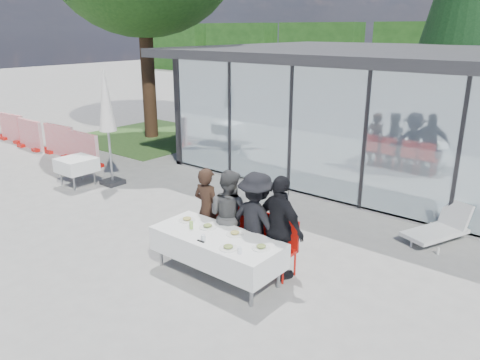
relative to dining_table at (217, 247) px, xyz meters
The scene contains 24 objects.
ground 0.80m from the dining_table, 150.33° to the left, with size 90.00×90.00×0.00m, color gray.
pavilion 8.74m from the dining_table, 80.02° to the left, with size 14.80×8.80×3.44m.
dining_table is the anchor object (origin of this frame).
diner_a 1.06m from the dining_table, 141.58° to the left, with size 0.58×0.58×1.60m, color #301E15.
diner_chair_a 1.10m from the dining_table, 136.92° to the left, with size 0.44×0.44×0.97m.
diner_b 0.75m from the dining_table, 113.52° to the left, with size 0.81×0.81×1.66m, color #444444.
diner_chair_b 0.80m from the dining_table, 110.26° to the left, with size 0.44×0.44×0.97m.
diner_c 0.79m from the dining_table, 62.15° to the left, with size 1.12×1.12×1.73m, color black.
diner_chair_c 0.82m from the dining_table, 65.86° to the left, with size 0.44×0.44×0.97m.
diner_d 1.09m from the dining_table, 37.94° to the left, with size 1.04×1.04×1.77m, color black.
diner_chair_d 1.11m from the dining_table, 42.59° to the left, with size 0.44×0.44×0.97m.
plate_a 0.85m from the dining_table, behind, with size 0.29×0.29×0.07m.
plate_b 0.42m from the dining_table, 157.72° to the left, with size 0.29×0.29×0.07m.
plate_c 0.38m from the dining_table, 42.33° to the left, with size 0.29×0.29×0.07m.
plate_d 0.89m from the dining_table, ahead, with size 0.29×0.29×0.07m.
plate_extra 0.59m from the dining_table, 28.50° to the right, with size 0.29×0.29×0.07m.
juice_bottle 0.58m from the dining_table, behind, with size 0.06×0.06×0.14m, color #89B94D.
drinking_glasses 0.51m from the dining_table, 39.14° to the right, with size 0.80×0.09×0.10m.
folded_eyeglasses 0.41m from the dining_table, 95.19° to the right, with size 0.14×0.03×0.01m, color black.
spare_table_left 6.18m from the dining_table, 168.45° to the left, with size 0.86×0.86×0.74m.
market_umbrella 5.91m from the dining_table, 161.03° to the left, with size 0.50×0.50×3.00m.
construction_barriers 12.68m from the dining_table, 168.48° to the left, with size 11.00×0.60×1.00m.
lounger 4.56m from the dining_table, 57.57° to the left, with size 1.06×1.46×0.72m.
grass_patch 11.01m from the dining_table, 145.08° to the left, with size 5.00×5.00×0.02m, color #385926.
Camera 1 is at (5.23, -5.46, 3.97)m, focal length 35.00 mm.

